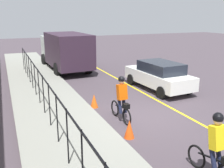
# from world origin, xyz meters

# --- Properties ---
(ground_plane) EXTENTS (80.00, 80.00, 0.00)m
(ground_plane) POSITION_xyz_m (0.00, 0.00, 0.00)
(ground_plane) COLOR #453B42
(lane_line_centre) EXTENTS (36.00, 0.12, 0.01)m
(lane_line_centre) POSITION_xyz_m (0.00, -1.60, 0.00)
(lane_line_centre) COLOR yellow
(lane_line_centre) RESTS_ON ground
(sidewalk) EXTENTS (40.00, 3.20, 0.15)m
(sidewalk) POSITION_xyz_m (0.00, 3.40, 0.07)
(sidewalk) COLOR gray
(sidewalk) RESTS_ON ground
(iron_fence) EXTENTS (20.35, 0.04, 1.60)m
(iron_fence) POSITION_xyz_m (1.00, 3.80, 1.28)
(iron_fence) COLOR black
(iron_fence) RESTS_ON sidewalk
(cyclist_lead) EXTENTS (1.71, 0.37, 1.83)m
(cyclist_lead) POSITION_xyz_m (-0.01, 1.08, 0.91)
(cyclist_lead) COLOR black
(cyclist_lead) RESTS_ON ground
(cyclist_follow) EXTENTS (1.71, 0.37, 1.83)m
(cyclist_follow) POSITION_xyz_m (-4.33, 0.56, 0.91)
(cyclist_follow) COLOR black
(cyclist_follow) RESTS_ON ground
(patrol_sedan) EXTENTS (4.49, 2.11, 1.58)m
(patrol_sedan) POSITION_xyz_m (3.17, -2.72, 0.82)
(patrol_sedan) COLOR white
(patrol_sedan) RESTS_ON ground
(box_truck_background) EXTENTS (6.80, 2.77, 2.78)m
(box_truck_background) POSITION_xyz_m (10.33, 0.84, 1.55)
(box_truck_background) COLOR #312031
(box_truck_background) RESTS_ON ground
(traffic_cone_near) EXTENTS (0.36, 0.36, 0.65)m
(traffic_cone_near) POSITION_xyz_m (-1.43, 1.46, 0.32)
(traffic_cone_near) COLOR #F24F14
(traffic_cone_near) RESTS_ON ground
(traffic_cone_far) EXTENTS (0.36, 0.36, 0.63)m
(traffic_cone_far) POSITION_xyz_m (1.85, 1.57, 0.31)
(traffic_cone_far) COLOR #E75916
(traffic_cone_far) RESTS_ON ground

